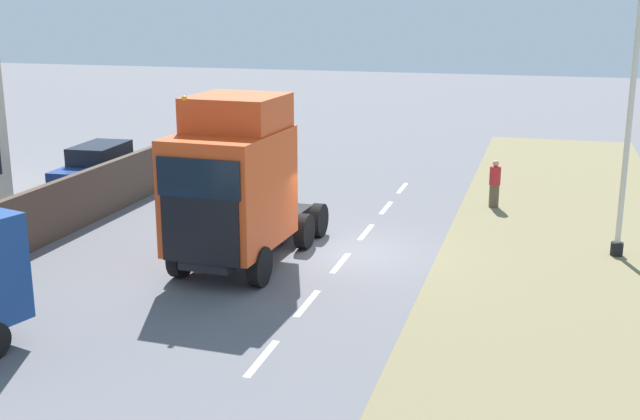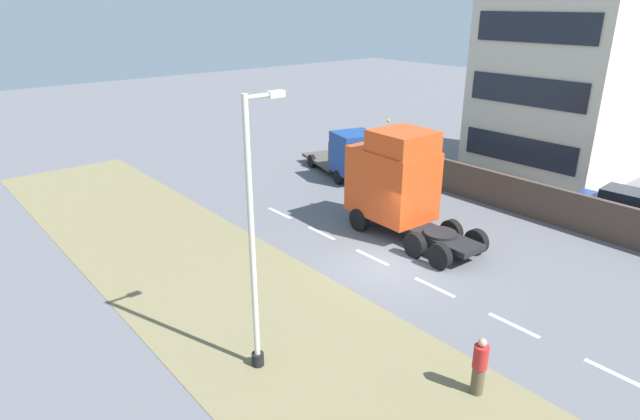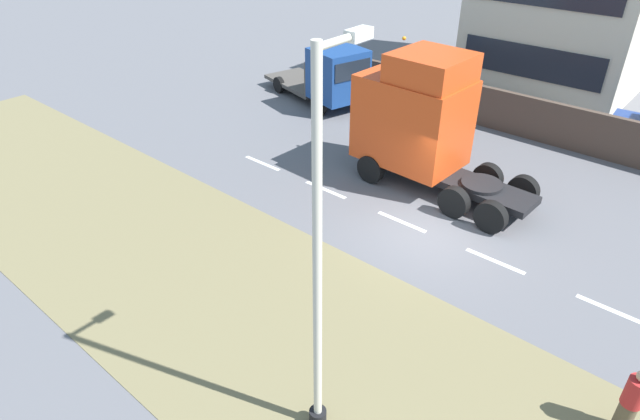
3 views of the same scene
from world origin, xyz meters
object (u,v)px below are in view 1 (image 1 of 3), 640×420
(parked_car, at_px, (100,170))
(lamp_post, at_px, (626,134))
(pedestrian, at_px, (495,184))
(lorry_cab, at_px, (235,185))

(parked_car, xyz_separation_m, lamp_post, (-18.12, 2.63, 2.60))
(lamp_post, bearing_deg, pedestrian, -51.54)
(parked_car, bearing_deg, pedestrian, -175.43)
(lorry_cab, bearing_deg, lamp_post, -155.40)
(parked_car, height_order, lamp_post, lamp_post)
(lamp_post, bearing_deg, parked_car, -8.27)
(parked_car, bearing_deg, lorry_cab, 137.07)
(lorry_cab, distance_m, lamp_post, 10.83)
(parked_car, height_order, pedestrian, parked_car)
(lamp_post, bearing_deg, lorry_cab, 21.99)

